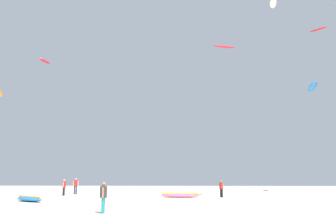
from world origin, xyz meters
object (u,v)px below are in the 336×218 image
at_px(kite_grounded_near, 180,195).
at_px(kite_aloft_0, 319,29).
at_px(person_midground, 64,186).
at_px(person_left, 221,187).
at_px(kite_grounded_mid, 29,199).
at_px(person_right, 76,185).
at_px(kite_aloft_4, 313,87).
at_px(kite_aloft_5, 273,3).
at_px(person_foreground, 103,195).
at_px(kite_aloft_2, 224,47).
at_px(kite_aloft_3, 45,61).

relative_size(kite_grounded_near, kite_aloft_0, 1.38).
xyz_separation_m(person_midground, kite_aloft_0, (32.33, 14.68, 22.42)).
xyz_separation_m(person_left, kite_grounded_mid, (-15.39, -6.44, -0.70)).
height_order(person_right, kite_aloft_4, kite_aloft_4).
height_order(person_midground, kite_aloft_0, kite_aloft_0).
relative_size(kite_aloft_0, kite_aloft_4, 0.57).
height_order(kite_grounded_mid, kite_aloft_5, kite_aloft_5).
distance_m(person_foreground, kite_aloft_2, 28.31).
bearing_deg(person_foreground, kite_aloft_4, 48.59).
bearing_deg(person_midground, kite_aloft_5, 167.07).
bearing_deg(person_left, kite_grounded_near, -31.71).
bearing_deg(kite_aloft_5, person_midground, 161.06).
height_order(person_foreground, person_right, person_right).
relative_size(person_foreground, kite_grounded_mid, 0.50).
relative_size(kite_grounded_mid, kite_aloft_3, 1.16).
height_order(person_foreground, kite_grounded_mid, person_foreground).
bearing_deg(person_foreground, person_midground, 111.60).
relative_size(person_left, kite_aloft_5, 0.71).
bearing_deg(kite_aloft_4, kite_grounded_near, -148.42).
bearing_deg(person_right, kite_aloft_3, 8.60).
xyz_separation_m(kite_grounded_mid, kite_aloft_5, (19.92, 2.04, 16.80)).
height_order(kite_grounded_near, kite_aloft_3, kite_aloft_3).
xyz_separation_m(person_left, kite_aloft_4, (12.49, 9.56, 11.84)).
height_order(kite_grounded_mid, kite_aloft_2, kite_aloft_2).
distance_m(kite_grounded_mid, kite_aloft_5, 26.14).
bearing_deg(kite_aloft_2, kite_aloft_4, 16.53).
xyz_separation_m(person_midground, person_right, (0.41, 2.70, 0.06)).
relative_size(person_foreground, person_midground, 1.01).
xyz_separation_m(person_foreground, kite_grounded_mid, (-7.59, 8.80, -0.75)).
bearing_deg(kite_aloft_2, kite_aloft_3, 152.95).
xyz_separation_m(kite_grounded_near, kite_grounded_mid, (-11.58, -5.97, -0.00)).
xyz_separation_m(person_left, kite_grounded_near, (-3.82, -0.47, -0.70)).
bearing_deg(kite_aloft_2, kite_grounded_mid, -142.92).
bearing_deg(kite_aloft_0, kite_grounded_near, -139.34).
bearing_deg(kite_aloft_4, person_foreground, -129.30).
xyz_separation_m(kite_aloft_3, kite_aloft_5, (29.74, -24.28, -2.80)).
bearing_deg(kite_grounded_near, kite_aloft_2, 52.10).
distance_m(person_right, kite_aloft_2, 23.00).
bearing_deg(person_midground, kite_grounded_mid, 97.27).
bearing_deg(kite_grounded_near, kite_aloft_0, 40.66).
distance_m(person_right, kite_grounded_near, 12.72).
relative_size(kite_grounded_near, kite_aloft_3, 1.27).
bearing_deg(kite_aloft_5, kite_aloft_0, 60.50).
bearing_deg(kite_aloft_2, person_midground, -167.50).
relative_size(person_foreground, kite_grounded_near, 0.45).
xyz_separation_m(kite_grounded_near, kite_aloft_0, (20.55, 17.66, 23.16)).
relative_size(person_foreground, person_right, 0.95).
bearing_deg(kite_aloft_5, person_left, 135.81).
relative_size(person_left, kite_aloft_2, 0.55).
distance_m(kite_grounded_near, kite_aloft_4, 22.89).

